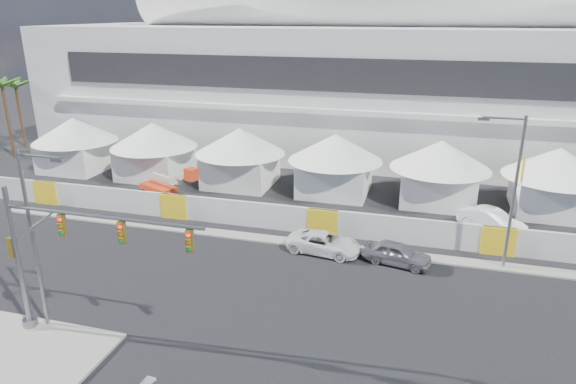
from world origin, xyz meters
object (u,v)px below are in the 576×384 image
(sedan_silver, at_px, (397,253))
(streetlight_curb, at_px, (512,183))
(lot_car_a, at_px, (492,221))
(traffic_mast, at_px, (54,257))
(pickup_curb, at_px, (324,243))
(streetlight_median, at_px, (35,229))
(boom_lift, at_px, (165,187))

(sedan_silver, height_order, streetlight_curb, streetlight_curb)
(sedan_silver, height_order, lot_car_a, lot_car_a)
(sedan_silver, bearing_deg, lot_car_a, -29.56)
(lot_car_a, height_order, traffic_mast, traffic_mast)
(pickup_curb, relative_size, lot_car_a, 1.02)
(sedan_silver, relative_size, streetlight_median, 0.47)
(pickup_curb, relative_size, traffic_mast, 0.48)
(sedan_silver, xyz_separation_m, boom_lift, (-20.65, 7.41, 0.20))
(pickup_curb, bearing_deg, lot_car_a, -51.08)
(streetlight_median, height_order, boom_lift, streetlight_median)
(lot_car_a, bearing_deg, pickup_curb, 157.83)
(streetlight_median, bearing_deg, pickup_curb, 46.29)
(lot_car_a, distance_m, streetlight_curb, 7.77)
(pickup_curb, bearing_deg, streetlight_median, 143.70)
(pickup_curb, distance_m, streetlight_curb, 12.39)
(lot_car_a, bearing_deg, sedan_silver, 175.14)
(sedan_silver, relative_size, traffic_mast, 0.41)
(sedan_silver, distance_m, boom_lift, 21.94)
(pickup_curb, relative_size, streetlight_curb, 0.51)
(pickup_curb, distance_m, lot_car_a, 13.25)
(boom_lift, bearing_deg, sedan_silver, 4.93)
(traffic_mast, height_order, streetlight_curb, streetlight_curb)
(pickup_curb, height_order, traffic_mast, traffic_mast)
(pickup_curb, height_order, lot_car_a, lot_car_a)
(streetlight_curb, height_order, boom_lift, streetlight_curb)
(traffic_mast, relative_size, streetlight_curb, 1.07)
(boom_lift, bearing_deg, streetlight_median, -54.04)
(streetlight_median, xyz_separation_m, streetlight_curb, (23.16, 13.30, 0.20))
(traffic_mast, height_order, boom_lift, traffic_mast)
(pickup_curb, height_order, boom_lift, boom_lift)
(sedan_silver, relative_size, boom_lift, 0.61)
(pickup_curb, distance_m, traffic_mast, 17.06)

